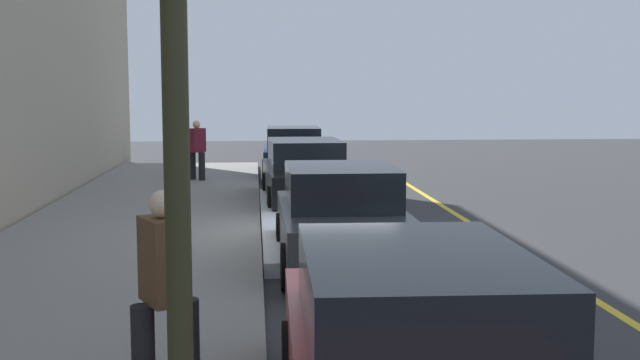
{
  "coord_description": "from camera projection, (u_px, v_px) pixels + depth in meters",
  "views": [
    {
      "loc": [
        13.51,
        -1.09,
        2.66
      ],
      "look_at": [
        -1.68,
        0.16,
        0.92
      ],
      "focal_mm": 44.49,
      "sensor_mm": 36.0,
      "label": 1
    }
  ],
  "objects": [
    {
      "name": "parked_car_navy",
      "position": [
        294.0,
        152.0,
        24.41
      ],
      "size": [
        4.24,
        1.97,
        1.51
      ],
      "color": "black",
      "rests_on": "ground"
    },
    {
      "name": "ground_plane",
      "position": [
        319.0,
        244.0,
        13.77
      ],
      "size": [
        56.0,
        56.0,
        0.0
      ],
      "primitive_type": "plane",
      "color": "#333335"
    },
    {
      "name": "traffic_light_pole",
      "position": [
        174.0,
        47.0,
        3.5
      ],
      "size": [
        0.35,
        0.26,
        3.95
      ],
      "color": "#2D2D19",
      "rests_on": "sidewalk"
    },
    {
      "name": "snow_bank_curb",
      "position": [
        276.0,
        222.0,
        15.38
      ],
      "size": [
        8.45,
        0.56,
        0.22
      ],
      "primitive_type": "cube",
      "color": "white",
      "rests_on": "ground"
    },
    {
      "name": "sidewalk",
      "position": [
        126.0,
        242.0,
        13.49
      ],
      "size": [
        28.0,
        4.6,
        0.15
      ],
      "primitive_type": "cube",
      "color": "gray",
      "rests_on": "ground"
    },
    {
      "name": "parked_car_black",
      "position": [
        306.0,
        173.0,
        18.21
      ],
      "size": [
        4.63,
        2.0,
        1.51
      ],
      "color": "black",
      "rests_on": "ground"
    },
    {
      "name": "lane_stripe_centre",
      "position": [
        499.0,
        240.0,
        14.03
      ],
      "size": [
        28.0,
        0.14,
        0.01
      ],
      "primitive_type": "cube",
      "color": "gold",
      "rests_on": "ground"
    },
    {
      "name": "pedestrian_brown_coat",
      "position": [
        165.0,
        289.0,
        6.35
      ],
      "size": [
        0.55,
        0.53,
        1.72
      ],
      "color": "black",
      "rests_on": "sidewalk"
    },
    {
      "name": "pedestrian_burgundy_coat",
      "position": [
        197.0,
        148.0,
        22.09
      ],
      "size": [
        0.52,
        0.51,
        1.66
      ],
      "color": "black",
      "rests_on": "sidewalk"
    },
    {
      "name": "parked_car_charcoal",
      "position": [
        341.0,
        217.0,
        11.88
      ],
      "size": [
        4.14,
        1.91,
        1.51
      ],
      "color": "black",
      "rests_on": "ground"
    }
  ]
}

